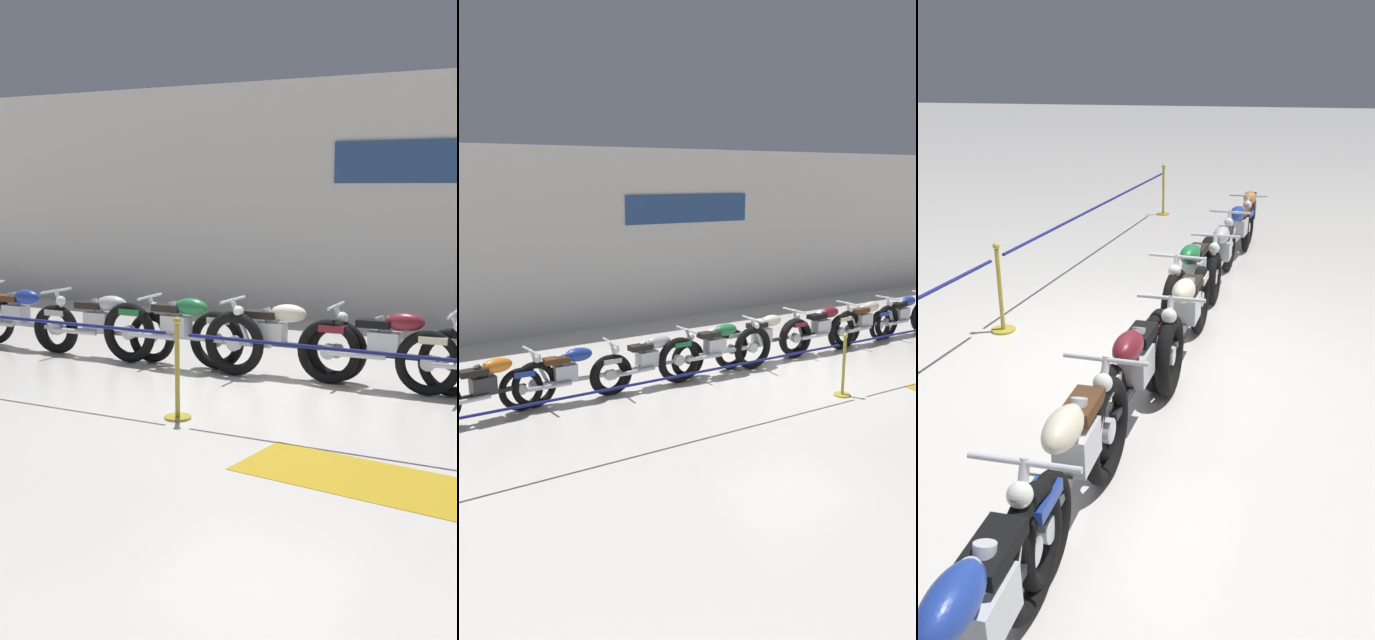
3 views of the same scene
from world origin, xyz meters
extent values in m
plane|color=silver|center=(0.00, 0.00, 0.00)|extent=(120.00, 120.00, 0.00)
torus|color=black|center=(-4.62, 0.62, 0.37)|extent=(0.75, 0.18, 0.75)
torus|color=black|center=(-6.10, 0.48, 0.37)|extent=(0.75, 0.18, 0.75)
cylinder|color=silver|center=(-4.62, 0.62, 0.37)|extent=(0.18, 0.10, 0.18)
cylinder|color=silver|center=(-6.10, 0.48, 0.37)|extent=(0.18, 0.10, 0.18)
cylinder|color=silver|center=(-4.53, 0.62, 0.66)|extent=(0.31, 0.08, 0.59)
cube|color=#2D2D30|center=(-5.41, 0.54, 0.53)|extent=(0.38, 0.25, 0.26)
cylinder|color=#2D2D30|center=(-5.37, 0.55, 0.73)|extent=(0.19, 0.13, 0.24)
cylinder|color=#2D2D30|center=(-5.45, 0.54, 0.73)|extent=(0.19, 0.13, 0.24)
cylinder|color=silver|center=(-5.70, 0.38, 0.39)|extent=(0.70, 0.13, 0.07)
cube|color=black|center=(-5.36, 0.55, 0.39)|extent=(1.19, 0.17, 0.06)
ellipsoid|color=orange|center=(-5.18, 0.56, 0.79)|extent=(0.48, 0.26, 0.22)
cube|color=black|center=(-5.54, 0.53, 0.75)|extent=(0.42, 0.24, 0.09)
cube|color=orange|center=(-6.05, 0.48, 0.64)|extent=(0.33, 0.19, 0.08)
cylinder|color=silver|center=(-4.64, 0.61, 0.92)|extent=(0.09, 0.62, 0.04)
sphere|color=silver|center=(-4.56, 0.62, 0.78)|extent=(0.14, 0.14, 0.14)
torus|color=black|center=(-3.32, 0.53, 0.34)|extent=(0.69, 0.14, 0.69)
torus|color=black|center=(-4.84, 0.60, 0.34)|extent=(0.69, 0.14, 0.69)
cylinder|color=silver|center=(-3.32, 0.53, 0.34)|extent=(0.17, 0.09, 0.16)
cylinder|color=silver|center=(-4.84, 0.60, 0.34)|extent=(0.17, 0.09, 0.16)
cylinder|color=silver|center=(-3.23, 0.53, 0.63)|extent=(0.31, 0.07, 0.59)
cube|color=silver|center=(-4.13, 0.57, 0.50)|extent=(0.37, 0.24, 0.26)
cylinder|color=silver|center=(-4.09, 0.57, 0.70)|extent=(0.18, 0.12, 0.24)
cylinder|color=silver|center=(-4.17, 0.57, 0.70)|extent=(0.18, 0.12, 0.24)
cylinder|color=silver|center=(-4.44, 0.44, 0.36)|extent=(0.70, 0.10, 0.07)
cube|color=#ADAFB5|center=(-4.08, 0.57, 0.36)|extent=(1.21, 0.11, 0.06)
ellipsoid|color=navy|center=(-3.90, 0.56, 0.76)|extent=(0.47, 0.24, 0.22)
cube|color=#4C2D19|center=(-4.26, 0.58, 0.72)|extent=(0.41, 0.22, 0.09)
cube|color=navy|center=(-4.79, 0.60, 0.59)|extent=(0.33, 0.17, 0.08)
cylinder|color=silver|center=(-3.34, 0.54, 0.89)|extent=(0.06, 0.62, 0.04)
sphere|color=silver|center=(-3.26, 0.53, 0.75)|extent=(0.14, 0.14, 0.14)
torus|color=black|center=(-1.81, 0.62, 0.34)|extent=(0.69, 0.15, 0.69)
torus|color=black|center=(-3.40, 0.53, 0.34)|extent=(0.69, 0.15, 0.69)
cylinder|color=silver|center=(-1.81, 0.62, 0.34)|extent=(0.16, 0.09, 0.16)
cylinder|color=silver|center=(-3.40, 0.53, 0.34)|extent=(0.16, 0.09, 0.16)
cylinder|color=silver|center=(-1.72, 0.62, 0.63)|extent=(0.31, 0.07, 0.59)
cube|color=silver|center=(-2.65, 0.57, 0.50)|extent=(0.37, 0.24, 0.26)
cylinder|color=silver|center=(-2.61, 0.57, 0.70)|extent=(0.18, 0.12, 0.24)
cylinder|color=silver|center=(-2.70, 0.57, 0.70)|extent=(0.18, 0.12, 0.24)
cylinder|color=silver|center=(-2.95, 0.42, 0.36)|extent=(0.70, 0.11, 0.07)
cube|color=#ADAFB5|center=(-2.60, 0.57, 0.36)|extent=(1.27, 0.12, 0.06)
ellipsoid|color=#B7BABF|center=(-2.42, 0.58, 0.76)|extent=(0.47, 0.24, 0.22)
cube|color=black|center=(-2.78, 0.57, 0.72)|extent=(0.41, 0.22, 0.09)
cube|color=#B7BABF|center=(-3.35, 0.54, 0.58)|extent=(0.33, 0.18, 0.08)
cylinder|color=silver|center=(-1.83, 0.61, 0.89)|extent=(0.07, 0.62, 0.04)
sphere|color=silver|center=(-1.75, 0.62, 0.75)|extent=(0.14, 0.14, 0.14)
torus|color=black|center=(-0.48, 0.45, 0.41)|extent=(0.82, 0.15, 0.82)
torus|color=black|center=(-2.08, 0.48, 0.41)|extent=(0.82, 0.15, 0.82)
cylinder|color=silver|center=(-0.48, 0.45, 0.41)|extent=(0.19, 0.08, 0.19)
cylinder|color=silver|center=(-2.08, 0.48, 0.41)|extent=(0.19, 0.08, 0.19)
cylinder|color=silver|center=(-0.39, 0.45, 0.69)|extent=(0.30, 0.06, 0.59)
cube|color=silver|center=(-1.33, 0.46, 0.57)|extent=(0.36, 0.23, 0.26)
cylinder|color=silver|center=(-1.29, 0.46, 0.77)|extent=(0.18, 0.11, 0.24)
cylinder|color=silver|center=(-1.37, 0.46, 0.77)|extent=(0.18, 0.11, 0.24)
cylinder|color=silver|center=(-1.64, 0.33, 0.43)|extent=(0.70, 0.08, 0.07)
cube|color=#ADAFB5|center=(-1.28, 0.46, 0.43)|extent=(1.28, 0.08, 0.06)
ellipsoid|color=#1E6B38|center=(-1.10, 0.46, 0.83)|extent=(0.46, 0.23, 0.22)
cube|color=black|center=(-1.46, 0.47, 0.79)|extent=(0.40, 0.21, 0.09)
cube|color=#1E6B38|center=(-2.03, 0.48, 0.70)|extent=(0.32, 0.17, 0.08)
cylinder|color=silver|center=(-0.50, 0.45, 0.96)|extent=(0.05, 0.62, 0.04)
sphere|color=silver|center=(-0.42, 0.45, 0.82)|extent=(0.14, 0.14, 0.14)
torus|color=black|center=(0.77, 0.72, 0.38)|extent=(0.77, 0.17, 0.76)
torus|color=black|center=(-0.83, 0.65, 0.38)|extent=(0.77, 0.17, 0.76)
cylinder|color=silver|center=(0.77, 0.72, 0.38)|extent=(0.18, 0.09, 0.18)
cylinder|color=silver|center=(-0.83, 0.65, 0.38)|extent=(0.18, 0.09, 0.18)
cylinder|color=silver|center=(0.86, 0.73, 0.67)|extent=(0.31, 0.07, 0.59)
cube|color=silver|center=(-0.08, 0.68, 0.54)|extent=(0.37, 0.24, 0.26)
cylinder|color=silver|center=(-0.04, 0.68, 0.74)|extent=(0.18, 0.12, 0.24)
cylinder|color=silver|center=(-0.12, 0.68, 0.74)|extent=(0.18, 0.12, 0.24)
cylinder|color=silver|center=(-0.37, 0.53, 0.40)|extent=(0.70, 0.10, 0.07)
cube|color=#47474C|center=(-0.03, 0.68, 0.40)|extent=(1.29, 0.12, 0.06)
ellipsoid|color=beige|center=(0.15, 0.69, 0.80)|extent=(0.47, 0.24, 0.22)
cube|color=black|center=(-0.21, 0.67, 0.76)|extent=(0.41, 0.22, 0.09)
cube|color=beige|center=(-0.78, 0.65, 0.65)|extent=(0.33, 0.18, 0.08)
cylinder|color=silver|center=(0.75, 0.72, 0.93)|extent=(0.07, 0.62, 0.04)
sphere|color=silver|center=(0.83, 0.72, 0.79)|extent=(0.14, 0.14, 0.14)
torus|color=black|center=(2.17, 0.63, 0.39)|extent=(0.79, 0.14, 0.78)
torus|color=black|center=(0.71, 0.58, 0.39)|extent=(0.79, 0.14, 0.78)
cylinder|color=silver|center=(2.17, 0.63, 0.39)|extent=(0.19, 0.09, 0.19)
cylinder|color=silver|center=(0.71, 0.58, 0.39)|extent=(0.19, 0.09, 0.19)
cylinder|color=silver|center=(2.26, 0.63, 0.68)|extent=(0.30, 0.07, 0.59)
cube|color=silver|center=(1.39, 0.60, 0.55)|extent=(0.37, 0.23, 0.26)
cylinder|color=silver|center=(1.44, 0.61, 0.75)|extent=(0.18, 0.12, 0.24)
cylinder|color=silver|center=(1.35, 0.60, 0.75)|extent=(0.18, 0.12, 0.24)
cylinder|color=silver|center=(1.10, 0.45, 0.41)|extent=(0.70, 0.09, 0.07)
cube|color=black|center=(1.44, 0.61, 0.41)|extent=(1.17, 0.10, 0.06)
ellipsoid|color=maroon|center=(1.62, 0.61, 0.81)|extent=(0.47, 0.23, 0.22)
cube|color=black|center=(1.26, 0.60, 0.77)|extent=(0.41, 0.21, 0.09)
cube|color=maroon|center=(0.76, 0.58, 0.68)|extent=(0.32, 0.17, 0.08)
cylinder|color=silver|center=(2.15, 0.63, 0.94)|extent=(0.06, 0.62, 0.04)
sphere|color=silver|center=(2.23, 0.63, 0.80)|extent=(0.14, 0.14, 0.14)
torus|color=black|center=(3.43, 0.66, 0.38)|extent=(0.76, 0.17, 0.76)
torus|color=black|center=(1.92, 0.55, 0.38)|extent=(0.76, 0.17, 0.76)
cylinder|color=silver|center=(3.43, 0.66, 0.38)|extent=(0.18, 0.09, 0.18)
cylinder|color=silver|center=(1.92, 0.55, 0.38)|extent=(0.18, 0.09, 0.18)
cylinder|color=silver|center=(3.52, 0.66, 0.66)|extent=(0.31, 0.08, 0.59)
cube|color=silver|center=(2.63, 0.60, 0.54)|extent=(0.37, 0.25, 0.26)
cylinder|color=silver|center=(2.67, 0.60, 0.74)|extent=(0.19, 0.12, 0.24)
cylinder|color=silver|center=(2.58, 0.60, 0.74)|extent=(0.19, 0.12, 0.24)
cylinder|color=silver|center=(2.34, 0.44, 0.40)|extent=(0.70, 0.12, 0.07)
cube|color=#47474C|center=(2.68, 0.60, 0.40)|extent=(1.21, 0.15, 0.06)
ellipsoid|color=beige|center=(2.86, 0.61, 0.80)|extent=(0.47, 0.25, 0.22)
cube|color=#4C2D19|center=(2.50, 0.59, 0.76)|extent=(0.41, 0.23, 0.09)
cube|color=beige|center=(1.97, 0.55, 0.65)|extent=(0.33, 0.18, 0.08)
cylinder|color=silver|center=(3.41, 0.65, 0.93)|extent=(0.08, 0.62, 0.04)
sphere|color=silver|center=(3.49, 0.66, 0.79)|extent=(0.14, 0.14, 0.14)
torus|color=black|center=(3.21, 0.64, 0.34)|extent=(0.69, 0.16, 0.68)
cylinder|color=silver|center=(3.21, 0.64, 0.34)|extent=(0.17, 0.09, 0.16)
cube|color=silver|center=(3.95, 0.69, 0.50)|extent=(0.38, 0.25, 0.26)
cylinder|color=silver|center=(3.99, 0.70, 0.70)|extent=(0.19, 0.12, 0.24)
cylinder|color=silver|center=(3.91, 0.69, 0.70)|extent=(0.19, 0.12, 0.24)
cylinder|color=silver|center=(3.66, 0.53, 0.36)|extent=(0.70, 0.12, 0.07)
cube|color=black|center=(4.00, 0.70, 0.36)|extent=(1.27, 0.15, 0.06)
ellipsoid|color=navy|center=(4.18, 0.71, 0.76)|extent=(0.48, 0.25, 0.22)
cube|color=black|center=(3.82, 0.68, 0.72)|extent=(0.41, 0.23, 0.09)
cube|color=navy|center=(3.26, 0.64, 0.59)|extent=(0.33, 0.18, 0.08)
cylinder|color=gold|center=(-7.06, -1.52, 0.01)|extent=(0.28, 0.28, 0.03)
cylinder|color=gold|center=(-7.06, -1.52, 0.50)|extent=(0.05, 0.05, 0.95)
sphere|color=gold|center=(-7.06, -1.52, 1.01)|extent=(0.08, 0.08, 0.08)
cylinder|color=navy|center=(-3.60, -1.52, 0.88)|extent=(6.65, 0.04, 0.04)
cylinder|color=gold|center=(-0.14, -1.52, 0.01)|extent=(0.28, 0.28, 0.03)
cylinder|color=gold|center=(-0.14, -1.52, 0.50)|extent=(0.05, 0.05, 0.95)
sphere|color=gold|center=(-0.14, -1.52, 1.01)|extent=(0.08, 0.08, 0.08)
camera|label=1|loc=(3.93, -8.34, 2.34)|focal=45.00mm
camera|label=2|loc=(-7.47, -8.45, 3.52)|focal=35.00mm
camera|label=3|loc=(5.80, 2.04, 2.76)|focal=35.00mm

